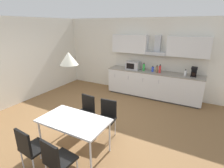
{
  "coord_description": "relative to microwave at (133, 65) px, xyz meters",
  "views": [
    {
      "loc": [
        2.47,
        -3.2,
        2.48
      ],
      "look_at": [
        0.4,
        0.6,
        1.0
      ],
      "focal_mm": 28.0,
      "sensor_mm": 36.0,
      "label": 1
    }
  ],
  "objects": [
    {
      "name": "backsplash_tile",
      "position": [
        0.77,
        0.31,
        0.11
      ],
      "size": [
        3.24,
        0.02,
        0.49
      ],
      "primitive_type": "cube",
      "color": "silver",
      "rests_on": "kitchen_counter"
    },
    {
      "name": "ground_plane",
      "position": [
        -0.18,
        -2.63,
        -1.09
      ],
      "size": [
        8.3,
        8.86,
        0.02
      ],
      "primitive_type": "cube",
      "color": "brown"
    },
    {
      "name": "chair_near_right",
      "position": [
        0.51,
        -4.34,
        -0.54
      ],
      "size": [
        0.44,
        0.44,
        0.87
      ],
      "color": "black",
      "rests_on": "ground_plane"
    },
    {
      "name": "microwave",
      "position": [
        0.0,
        0.0,
        0.0
      ],
      "size": [
        0.48,
        0.35,
        0.28
      ],
      "color": "#ADADB2",
      "rests_on": "kitchen_counter"
    },
    {
      "name": "kitchen_counter",
      "position": [
        0.77,
        0.0,
        -0.6
      ],
      "size": [
        3.26,
        0.67,
        0.94
      ],
      "color": "#333333",
      "rests_on": "ground_plane"
    },
    {
      "name": "bottle_brown",
      "position": [
        0.88,
        -0.06,
        -0.03
      ],
      "size": [
        0.08,
        0.08,
        0.25
      ],
      "color": "brown",
      "rests_on": "kitchen_counter"
    },
    {
      "name": "bottle_green",
      "position": [
        0.42,
        -0.03,
        -0.02
      ],
      "size": [
        0.08,
        0.08,
        0.28
      ],
      "color": "green",
      "rests_on": "kitchen_counter"
    },
    {
      "name": "pendant_lamp",
      "position": [
        0.22,
        -3.57,
        0.85
      ],
      "size": [
        0.32,
        0.32,
        0.22
      ],
      "primitive_type": "cone",
      "color": "silver"
    },
    {
      "name": "bottle_blue",
      "position": [
        0.73,
        -0.01,
        -0.05
      ],
      "size": [
        0.08,
        0.08,
        0.2
      ],
      "color": "blue",
      "rests_on": "kitchen_counter"
    },
    {
      "name": "bottle_red",
      "position": [
        0.98,
        -0.05,
        -0.02
      ],
      "size": [
        0.08,
        0.08,
        0.29
      ],
      "color": "red",
      "rests_on": "kitchen_counter"
    },
    {
      "name": "upper_wall_cabinets",
      "position": [
        0.77,
        0.15,
        0.73
      ],
      "size": [
        3.24,
        0.4,
        0.63
      ],
      "color": "silver"
    },
    {
      "name": "chair_far_right",
      "position": [
        0.51,
        -2.8,
        -0.54
      ],
      "size": [
        0.43,
        0.43,
        0.87
      ],
      "color": "black",
      "rests_on": "ground_plane"
    },
    {
      "name": "wall_left",
      "position": [
        -2.99,
        -2.63,
        0.28
      ],
      "size": [
        0.1,
        7.09,
        2.71
      ],
      "primitive_type": "cube",
      "color": "silver",
      "rests_on": "ground_plane"
    },
    {
      "name": "bottle_white",
      "position": [
        1.79,
        -0.06,
        -0.05
      ],
      "size": [
        0.08,
        0.08,
        0.22
      ],
      "color": "white",
      "rests_on": "kitchen_counter"
    },
    {
      "name": "wall_back",
      "position": [
        -0.18,
        0.37,
        0.28
      ],
      "size": [
        6.64,
        0.1,
        2.71
      ],
      "primitive_type": "cube",
      "color": "silver",
      "rests_on": "ground_plane"
    },
    {
      "name": "chair_near_left",
      "position": [
        -0.09,
        -4.34,
        -0.54
      ],
      "size": [
        0.43,
        0.43,
        0.87
      ],
      "color": "black",
      "rests_on": "ground_plane"
    },
    {
      "name": "dining_table",
      "position": [
        0.22,
        -3.57,
        -0.4
      ],
      "size": [
        1.35,
        0.78,
        0.73
      ],
      "color": "white",
      "rests_on": "ground_plane"
    },
    {
      "name": "chair_far_left",
      "position": [
        -0.08,
        -2.8,
        -0.54
      ],
      "size": [
        0.44,
        0.44,
        0.87
      ],
      "color": "black",
      "rests_on": "ground_plane"
    },
    {
      "name": "coffee_maker",
      "position": [
        2.03,
        0.03,
        0.01
      ],
      "size": [
        0.18,
        0.19,
        0.3
      ],
      "color": "black",
      "rests_on": "kitchen_counter"
    }
  ]
}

